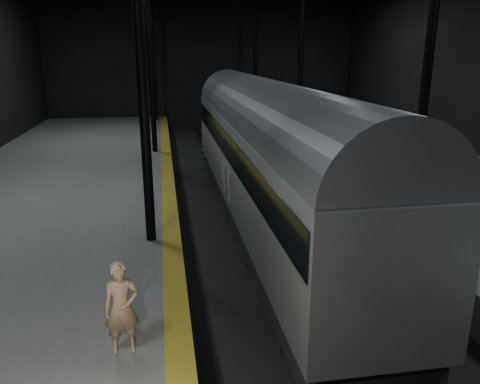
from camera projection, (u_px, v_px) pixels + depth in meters
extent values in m
plane|color=black|center=(258.00, 217.00, 17.40)|extent=(44.00, 44.00, 0.00)
cube|color=#585855|center=(45.00, 216.00, 16.08)|extent=(9.00, 43.80, 1.00)
cube|color=#585855|center=(445.00, 195.00, 18.43)|extent=(9.00, 43.80, 1.00)
cube|color=olive|center=(169.00, 196.00, 16.60)|extent=(0.50, 43.80, 0.01)
cube|color=#3F3328|center=(239.00, 214.00, 17.24)|extent=(0.08, 43.00, 0.14)
cube|color=#3F3328|center=(277.00, 212.00, 17.46)|extent=(0.08, 43.00, 0.14)
cube|color=black|center=(258.00, 216.00, 17.38)|extent=(2.40, 42.00, 0.12)
cylinder|color=black|center=(140.00, 47.00, 11.31)|extent=(0.26, 0.26, 10.00)
cylinder|color=black|center=(430.00, 48.00, 12.50)|extent=(0.26, 0.26, 10.00)
cylinder|color=black|center=(150.00, 50.00, 22.65)|extent=(0.26, 0.26, 10.00)
cylinder|color=black|center=(301.00, 50.00, 23.84)|extent=(0.26, 0.26, 10.00)
cylinder|color=black|center=(153.00, 51.00, 33.99)|extent=(0.26, 0.26, 10.00)
cylinder|color=black|center=(255.00, 51.00, 35.18)|extent=(0.26, 0.26, 10.00)
cube|color=#94979C|center=(265.00, 161.00, 15.79)|extent=(2.68, 18.51, 2.78)
cube|color=black|center=(264.00, 210.00, 16.29)|extent=(2.45, 18.14, 0.79)
cube|color=black|center=(265.00, 142.00, 15.61)|extent=(2.74, 18.24, 0.83)
cylinder|color=slate|center=(265.00, 120.00, 15.40)|extent=(2.63, 18.33, 2.63)
cube|color=black|center=(326.00, 319.00, 10.26)|extent=(1.67, 2.04, 0.32)
cube|color=black|center=(235.00, 174.00, 22.51)|extent=(1.67, 2.04, 0.32)
cube|color=silver|center=(229.00, 186.00, 14.86)|extent=(0.04, 0.69, 0.97)
cube|color=silver|center=(224.00, 177.00, 15.91)|extent=(0.04, 0.69, 0.97)
cylinder|color=red|center=(227.00, 192.00, 15.08)|extent=(0.03, 0.24, 0.24)
cylinder|color=red|center=(223.00, 183.00, 16.13)|extent=(0.03, 0.24, 0.24)
imported|color=tan|center=(122.00, 308.00, 7.76)|extent=(0.63, 0.45, 1.63)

